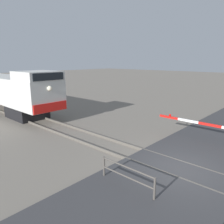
{
  "coord_description": "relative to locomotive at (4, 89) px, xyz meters",
  "views": [
    {
      "loc": [
        -8.39,
        -3.7,
        4.7
      ],
      "look_at": [
        0.84,
        4.73,
        1.73
      ],
      "focal_mm": 35.46,
      "sensor_mm": 36.0,
      "label": 1
    }
  ],
  "objects": [
    {
      "name": "guard_railing",
      "position": [
        -2.63,
        -16.79,
        -1.37
      ],
      "size": [
        0.08,
        2.42,
        0.95
      ],
      "color": "#4C4742",
      "rests_on": "ground_plane"
    },
    {
      "name": "rail_track_left",
      "position": [
        -0.72,
        -17.62,
        -1.91
      ],
      "size": [
        0.08,
        80.0,
        0.15
      ],
      "primitive_type": "cube",
      "color": "#59544C",
      "rests_on": "ground_plane"
    },
    {
      "name": "locomotive",
      "position": [
        0.0,
        0.0,
        0.0
      ],
      "size": [
        2.79,
        16.28,
        3.88
      ],
      "color": "black",
      "rests_on": "ground_plane"
    },
    {
      "name": "rail_track_right",
      "position": [
        0.72,
        -17.62,
        -1.91
      ],
      "size": [
        0.08,
        80.0,
        0.15
      ],
      "primitive_type": "cube",
      "color": "#59544C",
      "rests_on": "ground_plane"
    },
    {
      "name": "ground_plane",
      "position": [
        0.0,
        -17.62,
        -1.99
      ],
      "size": [
        160.0,
        160.0,
        0.0
      ],
      "primitive_type": "plane",
      "color": "slate"
    },
    {
      "name": "road_surface",
      "position": [
        0.0,
        -17.62,
        -1.92
      ],
      "size": [
        36.0,
        4.79,
        0.14
      ],
      "primitive_type": "cube",
      "color": "#38383A",
      "rests_on": "ground_plane"
    }
  ]
}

